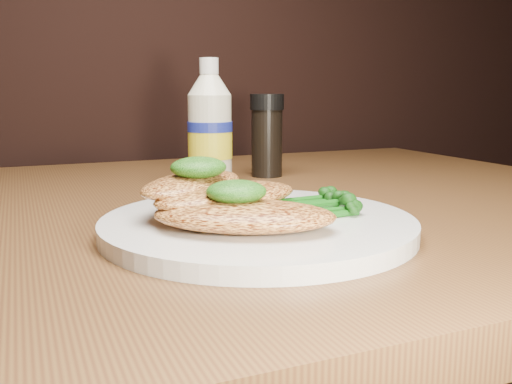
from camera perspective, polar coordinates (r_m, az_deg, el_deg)
name	(u,v)px	position (r m, az deg, el deg)	size (l,w,h in m)	color
plate	(258,225)	(0.51, 0.21, -3.39)	(0.29, 0.29, 0.01)	white
chicken_front	(244,216)	(0.46, -1.21, -2.43)	(0.15, 0.08, 0.02)	#E69B49
chicken_mid	(227,196)	(0.51, -2.93, -0.41)	(0.15, 0.07, 0.02)	#E69B49
chicken_back	(193,184)	(0.53, -6.45, 0.79)	(0.13, 0.07, 0.02)	#E69B49
pesto_front	(236,192)	(0.47, -2.02, 0.05)	(0.05, 0.05, 0.02)	black
pesto_back	(198,167)	(0.52, -5.89, 2.51)	(0.05, 0.05, 0.02)	black
broccolini_bundle	(301,203)	(0.52, 4.62, -1.16)	(0.13, 0.10, 0.02)	#155813
mayo_bottle	(210,123)	(0.76, -4.73, 7.07)	(0.06, 0.06, 0.17)	beige
pepper_grinder	(267,136)	(0.84, 1.12, 5.77)	(0.05, 0.05, 0.12)	black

